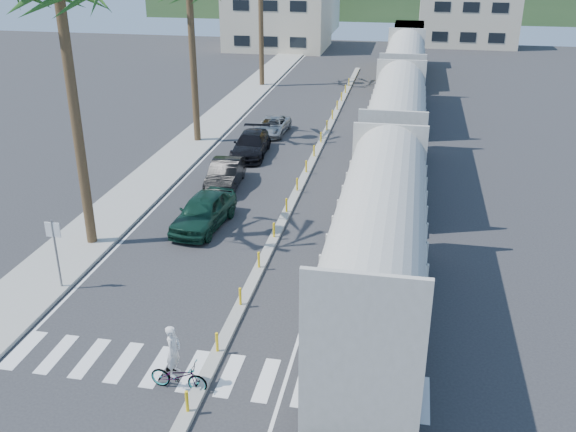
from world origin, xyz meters
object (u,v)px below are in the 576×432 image
Objects in this scene: street_sign at (55,245)px; car_lead at (204,211)px; car_second at (225,174)px; cyclist at (177,369)px.

street_sign reaches higher than car_lead.
cyclist reaches higher than car_second.
street_sign is at bearing 57.02° from cyclist.
car_second is (3.22, 12.20, -1.23)m from street_sign.
cyclist is (2.91, -11.68, -0.10)m from car_lead.
car_second is (-0.50, 5.43, -0.08)m from car_lead.
street_sign is 1.34× the size of cyclist.
street_sign is 8.34m from cyclist.
car_lead is 5.45m from car_second.
car_lead is at bearing 17.54° from cyclist.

